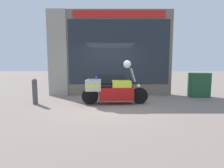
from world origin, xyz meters
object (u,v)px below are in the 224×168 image
object	(u,v)px
paramedic_motorcycle	(111,90)
utility_cabinet	(199,85)
street_bollard	(35,91)
white_helmet	(128,64)

from	to	relation	value
paramedic_motorcycle	utility_cabinet	xyz separation A→B (m)	(3.96, 1.38, 0.01)
street_bollard	utility_cabinet	bearing A→B (deg)	11.86
white_helmet	street_bollard	world-z (taller)	white_helmet
utility_cabinet	white_helmet	bearing A→B (deg)	-158.07
paramedic_motorcycle	street_bollard	world-z (taller)	paramedic_motorcycle
white_helmet	street_bollard	bearing A→B (deg)	-178.85
utility_cabinet	white_helmet	world-z (taller)	white_helmet
white_helmet	utility_cabinet	bearing A→B (deg)	21.93
paramedic_motorcycle	street_bollard	xyz separation A→B (m)	(-2.78, -0.04, -0.04)
paramedic_motorcycle	white_helmet	world-z (taller)	white_helmet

